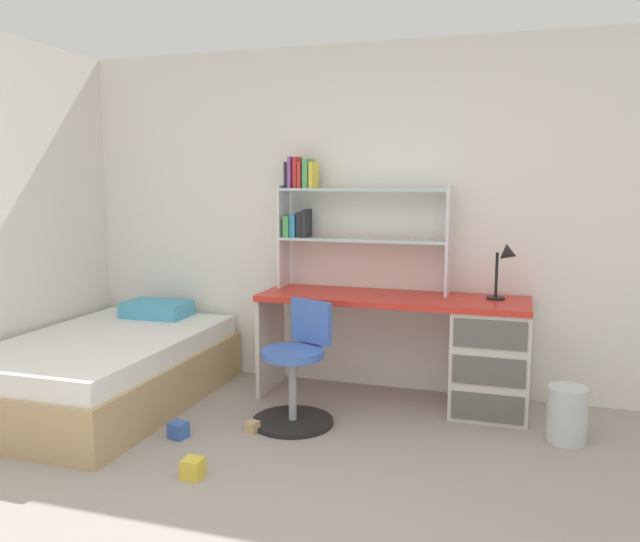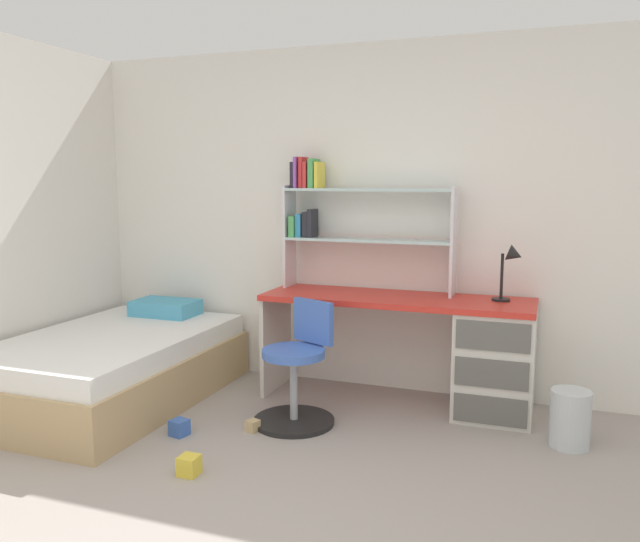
# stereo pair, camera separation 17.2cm
# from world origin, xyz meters

# --- Properties ---
(room_shell) EXTENTS (5.84, 6.00, 2.52)m
(room_shell) POSITION_xyz_m (-1.24, 1.25, 1.26)
(room_shell) COLOR white
(room_shell) RESTS_ON ground_plane
(desk) EXTENTS (1.85, 0.57, 0.75)m
(desk) POSITION_xyz_m (0.58, 2.19, 0.42)
(desk) COLOR red
(desk) RESTS_ON ground_plane
(bookshelf_hutch) EXTENTS (1.24, 0.22, 0.96)m
(bookshelf_hutch) POSITION_xyz_m (-0.33, 2.36, 1.31)
(bookshelf_hutch) COLOR silver
(bookshelf_hutch) RESTS_ON desk
(desk_lamp) EXTENTS (0.20, 0.17, 0.38)m
(desk_lamp) POSITION_xyz_m (0.84, 2.25, 1.01)
(desk_lamp) COLOR black
(desk_lamp) RESTS_ON desk
(swivel_chair) EXTENTS (0.52, 0.52, 0.78)m
(swivel_chair) POSITION_xyz_m (-0.41, 1.61, 0.31)
(swivel_chair) COLOR black
(swivel_chair) RESTS_ON ground_plane
(bed_platform) EXTENTS (1.21, 1.86, 0.60)m
(bed_platform) POSITION_xyz_m (-1.80, 1.56, 0.24)
(bed_platform) COLOR tan
(bed_platform) RESTS_ON ground_plane
(waste_bin) EXTENTS (0.23, 0.23, 0.34)m
(waste_bin) POSITION_xyz_m (1.23, 1.81, 0.17)
(waste_bin) COLOR silver
(waste_bin) RESTS_ON ground_plane
(toy_block_natural_0) EXTENTS (0.09, 0.09, 0.07)m
(toy_block_natural_0) POSITION_xyz_m (-0.61, 1.38, 0.04)
(toy_block_natural_0) COLOR tan
(toy_block_natural_0) RESTS_ON ground_plane
(toy_block_yellow_1) EXTENTS (0.10, 0.10, 0.10)m
(toy_block_yellow_1) POSITION_xyz_m (-0.67, 0.73, 0.05)
(toy_block_yellow_1) COLOR gold
(toy_block_yellow_1) RESTS_ON ground_plane
(toy_block_blue_2) EXTENTS (0.12, 0.12, 0.10)m
(toy_block_blue_2) POSITION_xyz_m (-1.00, 1.16, 0.05)
(toy_block_blue_2) COLOR #3860B7
(toy_block_blue_2) RESTS_ON ground_plane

